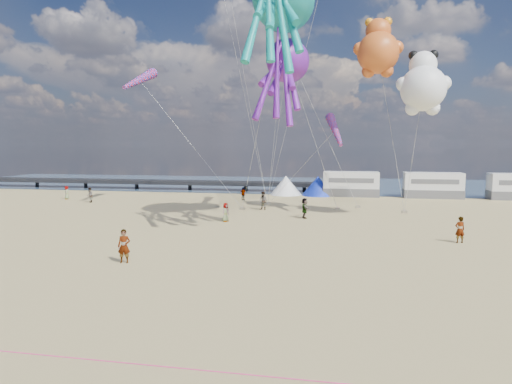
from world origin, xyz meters
The scene contains 27 objects.
ground centered at (0.00, 0.00, 0.00)m, with size 120.00×120.00×0.00m, color tan.
water centered at (0.00, 55.00, 0.02)m, with size 120.00×120.00×0.00m, color #38516B.
pier centered at (-28.00, 44.00, 1.00)m, with size 60.00×3.00×0.50m, color black.
motorhome_0 centered at (6.00, 40.00, 1.50)m, with size 6.60×2.50×3.00m, color silver.
motorhome_1 centered at (15.50, 40.00, 1.50)m, with size 6.60×2.50×3.00m, color silver.
tent_white centered at (-2.00, 40.00, 1.20)m, with size 4.00×4.00×2.40m, color white.
tent_blue centered at (2.00, 40.00, 1.20)m, with size 4.00×4.00×2.40m, color #1933CC.
rope_line centered at (0.00, -5.00, 0.02)m, with size 0.03×0.03×34.00m, color #F2338C.
standing_person centered at (-6.47, 5.50, 0.91)m, with size 0.66×0.44×1.82m, color tan.
beachgoer_0 centered at (-26.31, 30.59, 0.77)m, with size 0.56×0.37×1.54m, color #7F6659.
beachgoer_1 centered at (-22.05, 28.35, 0.81)m, with size 0.79×0.51×1.62m, color #7F6659.
beachgoer_3 centered at (-6.06, 33.47, 0.74)m, with size 0.96×0.55×1.48m, color #7F6659.
beachgoer_4 centered at (1.82, 22.16, 0.87)m, with size 1.02×0.43×1.75m, color #7F6659.
beachgoer_5 centered at (12.45, 14.14, 0.86)m, with size 1.60×0.51×1.72m, color #7F6659.
beachgoer_6 centered at (-4.43, 19.24, 0.77)m, with size 0.56×0.37×1.55m, color #7F6659.
beachgoer_7 centered at (-2.50, 26.32, 0.89)m, with size 0.87×0.56×1.77m, color #7F6659.
sandbag_a centered at (-4.53, 26.06, 0.11)m, with size 0.50×0.35×0.22m, color gray.
sandbag_b centered at (4.53, 27.69, 0.11)m, with size 0.50×0.35×0.22m, color gray.
sandbag_c centered at (10.64, 26.73, 0.11)m, with size 0.50×0.35×0.22m, color gray.
sandbag_d centered at (6.53, 29.54, 0.11)m, with size 0.50×0.35×0.22m, color gray.
sandbag_e centered at (-2.52, 28.97, 0.11)m, with size 0.50×0.35×0.22m, color gray.
kite_octopus_purple centered at (0.41, 21.05, 13.07)m, with size 3.61×8.43×9.63m, color #6B1A9B, non-canonical shape.
kite_panda centered at (11.17, 22.22, 10.77)m, with size 4.37×4.12×6.17m, color white, non-canonical shape.
kite_teddy_orange centered at (7.68, 23.55, 13.94)m, with size 4.22×3.98×5.96m, color #DA5E21, non-canonical shape.
windsock_left centered at (-15.19, 26.79, 12.74)m, with size 1.10×6.54×6.54m, color red, non-canonical shape.
windsock_mid centered at (0.27, 25.38, 13.87)m, with size 1.00×6.25×6.25m, color red, non-canonical shape.
windsock_right centered at (4.23, 25.19, 7.59)m, with size 0.90×5.56×5.56m, color red, non-canonical shape.
Camera 1 is at (4.93, -16.71, 6.34)m, focal length 32.00 mm.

